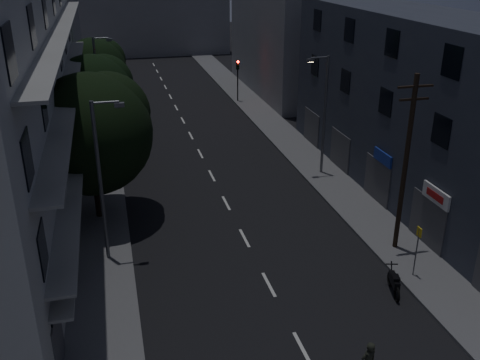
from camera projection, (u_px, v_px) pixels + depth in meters
name	position (u px, v px, depth m)	size (l,w,h in m)	color
ground	(199.00, 151.00, 41.28)	(160.00, 160.00, 0.00)	black
sidewalk_left	(99.00, 159.00, 39.58)	(3.00, 90.00, 0.15)	#565659
sidewalk_right	(291.00, 143.00, 42.93)	(3.00, 90.00, 0.15)	#565659
lane_markings	(187.00, 128.00, 46.85)	(0.15, 60.50, 0.01)	beige
building_left	(4.00, 93.00, 29.61)	(7.00, 36.00, 14.00)	#AFAFA9
building_right	(426.00, 110.00, 31.99)	(6.19, 28.00, 11.00)	#2E323F
building_far_left	(46.00, 16.00, 55.95)	(6.00, 20.00, 16.00)	slate
building_far_right	(281.00, 31.00, 56.56)	(6.00, 20.00, 13.00)	slate
building_far_end	(145.00, 19.00, 79.43)	(24.00, 8.00, 10.00)	slate
tree_near	(92.00, 129.00, 29.03)	(6.72, 6.72, 8.28)	black
tree_mid	(93.00, 93.00, 38.72)	(6.03, 6.03, 7.42)	black
tree_far	(95.00, 68.00, 48.16)	(5.74, 5.74, 7.10)	black
traffic_signal_far_right	(238.00, 72.00, 53.61)	(0.28, 0.37, 4.10)	black
traffic_signal_far_left	(106.00, 75.00, 52.26)	(0.28, 0.37, 4.10)	black
street_lamp_left_near	(102.00, 175.00, 25.03)	(1.51, 0.25, 8.00)	slate
street_lamp_right	(323.00, 110.00, 35.30)	(1.51, 0.25, 8.00)	slate
street_lamp_left_far	(99.00, 82.00, 42.67)	(1.51, 0.25, 8.00)	#585C5F
utility_pole	(406.00, 162.00, 25.87)	(1.80, 0.24, 9.00)	black
bus_stop_sign	(418.00, 243.00, 24.59)	(0.06, 0.35, 2.52)	#595B60
motorcycle	(394.00, 283.00, 24.05)	(0.75, 1.90, 1.25)	black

